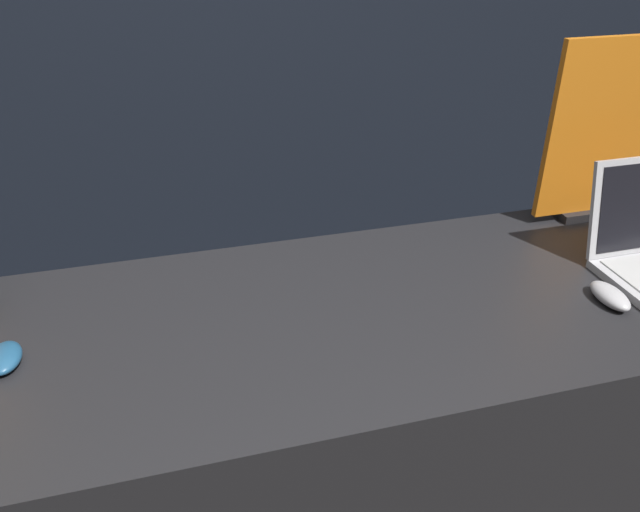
% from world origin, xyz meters
% --- Properties ---
extents(display_counter, '(2.24, 0.72, 0.90)m').
position_xyz_m(display_counter, '(0.00, 0.36, 0.45)').
color(display_counter, black).
rests_on(display_counter, ground_plane).
extents(mouse_front, '(0.06, 0.10, 0.03)m').
position_xyz_m(mouse_front, '(-0.63, 0.36, 0.92)').
color(mouse_front, navy).
rests_on(mouse_front, display_counter).
extents(mouse_back, '(0.06, 0.12, 0.04)m').
position_xyz_m(mouse_back, '(0.67, 0.23, 0.92)').
color(mouse_back, '#B2B2B7').
rests_on(mouse_back, display_counter).
extents(promo_stand_back, '(0.38, 0.07, 0.50)m').
position_xyz_m(promo_stand_back, '(0.90, 0.63, 1.14)').
color(promo_stand_back, black).
rests_on(promo_stand_back, display_counter).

